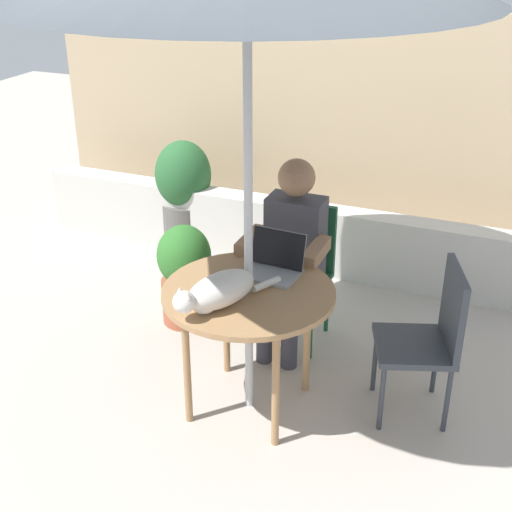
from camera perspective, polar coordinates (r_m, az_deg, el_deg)
ground_plane at (r=4.01m, az=-0.55°, el=-11.98°), size 14.00×14.00×0.00m
fence_back at (r=5.68m, az=9.03°, el=10.05°), size 5.51×0.08×1.86m
planter_wall_low at (r=5.27m, az=6.66°, el=1.13°), size 4.96×0.20×0.52m
patio_table at (r=3.64m, az=-0.60°, el=-3.78°), size 0.90×0.90×0.73m
chair_occupied at (r=4.39m, az=3.54°, el=-0.53°), size 0.40×0.40×0.88m
chair_empty at (r=3.79m, az=14.14°, el=-6.01°), size 0.51×0.51×0.88m
person_seated at (r=4.18m, az=2.91°, el=0.66°), size 0.48×0.48×1.22m
laptop at (r=3.76m, az=1.51°, el=-0.41°), size 0.31×0.27×0.21m
cat at (r=3.42m, az=-3.18°, el=-2.93°), size 0.37×0.59×0.17m
potted_plant_near_fence at (r=4.60m, az=-5.83°, el=-1.36°), size 0.35×0.35×0.69m
potted_plant_by_chair at (r=5.67m, az=-5.90°, el=5.31°), size 0.45×0.45×0.88m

